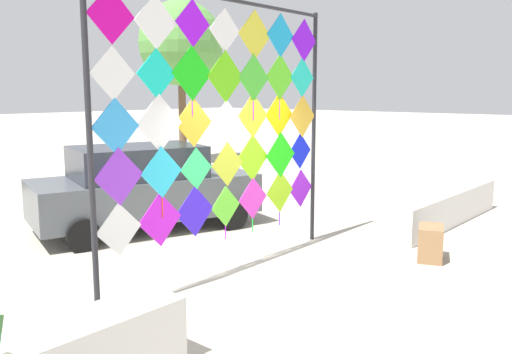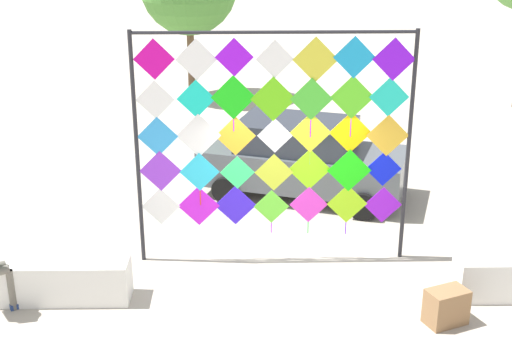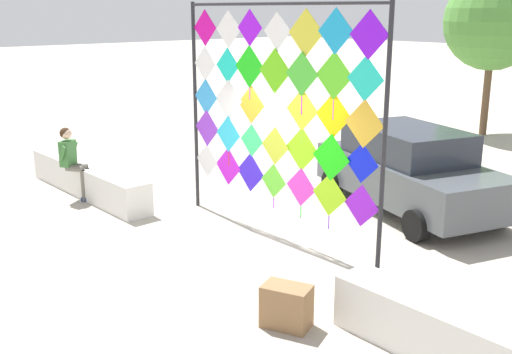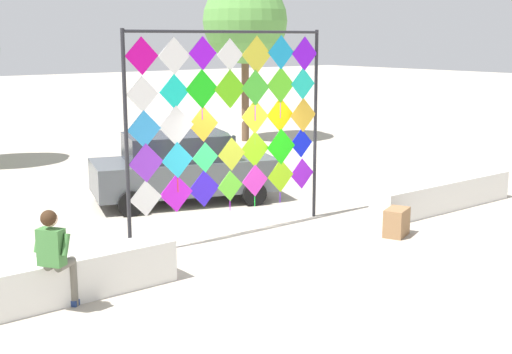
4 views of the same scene
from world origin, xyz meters
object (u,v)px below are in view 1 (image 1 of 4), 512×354
at_px(kite_display_rack, 227,113).
at_px(tree_far_right, 184,42).
at_px(parked_car, 143,187).
at_px(cardboard_box_large, 430,243).

height_order(kite_display_rack, tree_far_right, tree_far_right).
distance_m(parked_car, tree_far_right, 10.60).
bearing_deg(parked_car, cardboard_box_large, -70.86).
bearing_deg(tree_far_right, kite_display_rack, -129.19).
bearing_deg(tree_far_right, cardboard_box_large, -115.01).
bearing_deg(parked_car, tree_far_right, 43.40).
bearing_deg(parked_car, kite_display_rack, -103.58).
distance_m(kite_display_rack, tree_far_right, 12.76).
bearing_deg(kite_display_rack, tree_far_right, 50.81).
height_order(cardboard_box_large, tree_far_right, tree_far_right).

